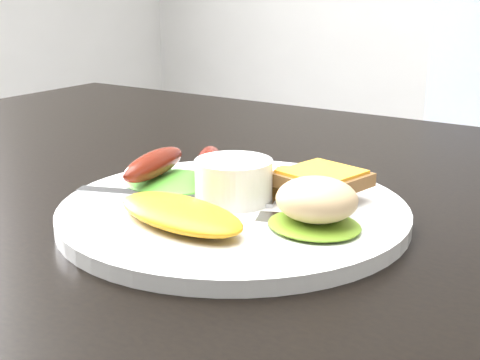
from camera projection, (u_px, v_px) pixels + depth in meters
dining_table at (235, 202)px, 0.67m from camera, size 1.20×0.80×0.04m
plate at (233, 212)px, 0.56m from camera, size 0.29×0.29×0.01m
lettuce_left at (173, 182)px, 0.61m from camera, size 0.10×0.10×0.01m
lettuce_right at (314, 225)px, 0.50m from camera, size 0.08×0.08×0.01m
omelette at (180, 213)px, 0.51m from camera, size 0.13×0.08×0.02m
sausage_a at (154, 164)px, 0.61m from camera, size 0.04×0.10×0.02m
sausage_b at (209, 165)px, 0.60m from camera, size 0.08×0.10×0.03m
ramekin at (234, 182)px, 0.56m from camera, size 0.08×0.08×0.04m
toast_a at (303, 185)px, 0.59m from camera, size 0.08×0.08×0.01m
toast_b at (322, 179)px, 0.56m from camera, size 0.08×0.08×0.01m
potato_salad at (317, 199)px, 0.50m from camera, size 0.07×0.07×0.03m
fork at (174, 197)px, 0.57m from camera, size 0.17×0.08×0.00m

